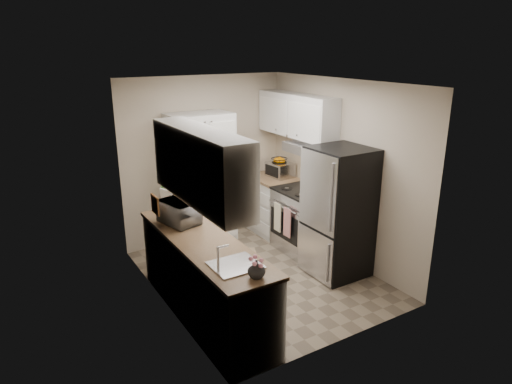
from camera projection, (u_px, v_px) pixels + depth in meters
ground at (260, 276)px, 6.02m from camera, size 3.20×3.20×0.00m
room_shell at (260, 157)px, 5.50m from camera, size 2.64×3.24×2.52m
pantry_cabinet at (201, 182)px, 6.68m from camera, size 0.90×0.55×2.00m
base_cabinet_left at (205, 279)px, 5.05m from camera, size 0.60×2.30×0.88m
countertop_left at (203, 241)px, 4.91m from camera, size 0.63×2.33×0.04m
base_cabinet_right at (273, 206)px, 7.34m from camera, size 0.60×0.80×0.88m
countertop_right at (274, 178)px, 7.20m from camera, size 0.63×0.83×0.04m
electric_range at (303, 219)px, 6.67m from camera, size 0.71×0.78×1.13m
refrigerator at (339, 212)px, 5.89m from camera, size 0.70×0.72×1.70m
microwave at (179, 212)px, 5.31m from camera, size 0.44×0.55×0.27m
wine_bottle at (171, 208)px, 5.47m from camera, size 0.06×0.06×0.26m
flower_vase at (256, 269)px, 4.07m from camera, size 0.21×0.21×0.17m
cutting_board at (170, 199)px, 5.73m from camera, size 0.10×0.23×0.30m
toaster_oven at (280, 170)px, 7.19m from camera, size 0.35×0.42×0.23m
fruit_basket at (279, 159)px, 7.13m from camera, size 0.27×0.27×0.11m
kitchen_mat at (242, 260)px, 6.47m from camera, size 0.71×0.86×0.01m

